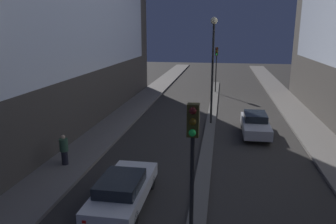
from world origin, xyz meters
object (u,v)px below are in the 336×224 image
(traffic_light_near, at_px, (192,151))
(traffic_light_mid, at_px, (216,59))
(street_lamp, at_px, (213,54))
(pedestrian_on_left_sidewalk, at_px, (64,149))
(car_right_lane, at_px, (255,124))
(car_left_lane, at_px, (123,189))

(traffic_light_near, relative_size, traffic_light_mid, 1.00)
(traffic_light_mid, bearing_deg, street_lamp, -90.00)
(pedestrian_on_left_sidewalk, bearing_deg, traffic_light_mid, 71.97)
(street_lamp, bearing_deg, traffic_light_mid, 90.00)
(traffic_light_mid, bearing_deg, traffic_light_near, -90.00)
(car_right_lane, bearing_deg, car_left_lane, -120.34)
(car_right_lane, bearing_deg, pedestrian_on_left_sidewalk, -144.34)
(car_right_lane, bearing_deg, street_lamp, 148.90)
(street_lamp, distance_m, pedestrian_on_left_sidewalk, 12.33)
(traffic_light_mid, relative_size, pedestrian_on_left_sidewalk, 3.10)
(traffic_light_near, distance_m, car_left_lane, 5.32)
(car_left_lane, relative_size, car_right_lane, 1.01)
(traffic_light_mid, xyz_separation_m, car_right_lane, (3.05, -14.57, -2.99))
(traffic_light_near, xyz_separation_m, car_left_lane, (-3.05, 3.14, -3.02))
(street_lamp, xyz_separation_m, car_left_lane, (-3.05, -12.26, -4.52))
(pedestrian_on_left_sidewalk, bearing_deg, traffic_light_near, -41.34)
(car_left_lane, distance_m, pedestrian_on_left_sidewalk, 5.14)
(traffic_light_mid, xyz_separation_m, pedestrian_on_left_sidewalk, (-7.12, -21.87, -2.73))
(street_lamp, bearing_deg, car_right_lane, -31.10)
(car_left_lane, bearing_deg, pedestrian_on_left_sidewalk, 142.51)
(traffic_light_near, xyz_separation_m, street_lamp, (0.00, 15.40, 1.49))
(street_lamp, xyz_separation_m, pedestrian_on_left_sidewalk, (-7.12, -9.14, -4.23))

